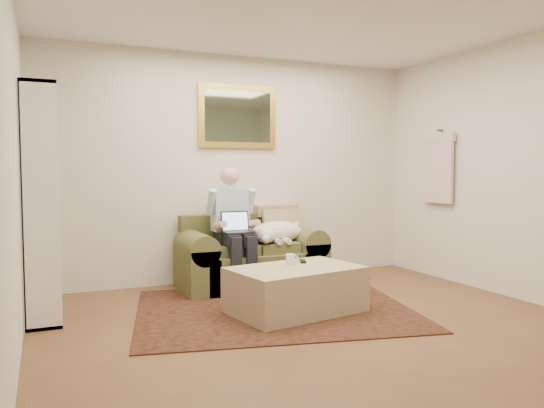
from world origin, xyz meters
TOP-DOWN VIEW (x-y plane):
  - room_shell at (0.00, 0.35)m, footprint 4.51×5.00m
  - rug at (-0.15, 1.05)m, footprint 2.82×2.44m
  - sofa at (0.01, 2.07)m, footprint 1.57×0.80m
  - seated_man at (-0.23, 1.92)m, footprint 0.52×0.74m
  - laptop at (-0.23, 1.86)m, footprint 0.30×0.24m
  - sleeping_dog at (0.29, 1.99)m, footprint 0.65×0.41m
  - ottoman at (-0.01, 0.89)m, footprint 1.25×0.92m
  - coffee_mug at (-0.00, 1.02)m, footprint 0.08×0.08m
  - tv_remote at (0.16, 1.10)m, footprint 0.10×0.16m
  - bookshelf at (-2.10, 1.60)m, footprint 0.28×0.80m
  - wall_mirror at (0.01, 2.47)m, footprint 0.94×0.04m
  - hanging_shirt at (2.19, 1.60)m, footprint 0.06×0.52m

SIDE VIEW (x-z plane):
  - rug at x=-0.15m, z-range 0.00..0.01m
  - ottoman at x=-0.01m, z-range 0.00..0.41m
  - sofa at x=0.01m, z-range -0.20..0.74m
  - tv_remote at x=0.16m, z-range 0.41..0.43m
  - coffee_mug at x=0.00m, z-range 0.41..0.51m
  - sleeping_dog at x=0.29m, z-range 0.48..0.72m
  - seated_man at x=-0.23m, z-range 0.00..1.32m
  - laptop at x=-0.23m, z-range 0.58..0.80m
  - bookshelf at x=-2.10m, z-range 0.00..2.00m
  - room_shell at x=0.00m, z-range 0.00..2.61m
  - hanging_shirt at x=2.19m, z-range 0.90..1.80m
  - wall_mirror at x=0.01m, z-range 1.54..2.26m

